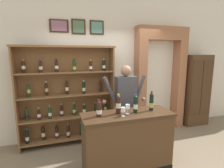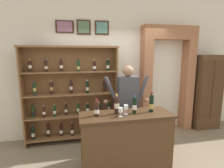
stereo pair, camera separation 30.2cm
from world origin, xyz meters
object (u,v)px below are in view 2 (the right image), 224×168
Objects in this scene: tasting_bottle_rosso at (117,104)px; wine_glass_center at (121,110)px; shopkeeper at (128,99)px; tasting_bottle_grappa at (97,108)px; wine_shelf at (72,93)px; tasting_counter at (126,142)px; wine_glass_spare at (126,108)px; tasting_bottle_vin_santo at (151,103)px; tasting_bottle_prosecco at (134,105)px; side_cabinet at (206,92)px.

tasting_bottle_rosso is 2.29× the size of wine_glass_center.
tasting_bottle_grappa is at bearing -139.13° from shopkeeper.
shopkeeper is 5.28× the size of tasting_bottle_rosso.
shopkeeper is at bearing 40.87° from tasting_bottle_grappa.
shopkeeper is at bearing 57.78° from tasting_bottle_rosso.
wine_shelf reaches higher than tasting_counter.
shopkeeper is 0.67m from tasting_bottle_rosso.
tasting_bottle_rosso reaches higher than wine_glass_spare.
wine_glass_spare is (-0.22, -0.63, 0.04)m from shopkeeper.
tasting_bottle_rosso is (0.33, 0.03, 0.03)m from tasting_bottle_grappa.
tasting_bottle_vin_santo reaches higher than wine_glass_spare.
shopkeeper reaches higher than tasting_bottle_rosso.
tasting_counter is at bearing -15.15° from tasting_bottle_rosso.
wine_glass_spare is (-0.46, -0.05, -0.03)m from tasting_bottle_vin_santo.
tasting_bottle_rosso is 1.07× the size of tasting_bottle_prosecco.
side_cabinet reaches higher than shopkeeper.
tasting_bottle_prosecco is at bearing -8.01° from tasting_bottle_rosso.
shopkeeper is 6.42× the size of tasting_bottle_grappa.
wine_shelf reaches higher than side_cabinet.
side_cabinet is 13.42× the size of wine_glass_center.
wine_glass_center is at bearing -142.43° from tasting_counter.
side_cabinet is 2.87m from tasting_counter.
shopkeeper is 5.63× the size of tasting_bottle_prosecco.
tasting_bottle_grappa is 0.88× the size of tasting_bottle_prosecco.
tasting_bottle_vin_santo is 0.46m from wine_glass_spare.
tasting_bottle_grappa is at bearing 178.38° from tasting_counter.
tasting_bottle_vin_santo is 2.13× the size of wine_glass_spare.
wine_glass_spare is (-0.15, -0.02, -0.03)m from tasting_bottle_prosecco.
wine_shelf reaches higher than tasting_bottle_vin_santo.
tasting_bottle_grappa is (0.40, -1.20, 0.02)m from wine_shelf.
wine_glass_spare is at bearing -153.12° from side_cabinet.
wine_shelf is at bearing 137.91° from tasting_bottle_vin_santo.
side_cabinet is 2.98m from wine_glass_center.
tasting_bottle_rosso is (-0.15, 0.04, 0.65)m from tasting_counter.
tasting_bottle_rosso is at bearing -58.32° from wine_shelf.
tasting_bottle_grappa is (-3.01, -1.25, 0.15)m from side_cabinet.
wine_shelf is 1.22× the size of shopkeeper.
wine_shelf reaches higher than tasting_bottle_grappa.
side_cabinet is 2.71m from tasting_bottle_prosecco.
tasting_bottle_rosso is 0.16m from wine_glass_spare.
tasting_bottle_grappa is 0.37m from wine_glass_center.
side_cabinet is 5.85× the size of tasting_bottle_rosso.
tasting_bottle_prosecco is at bearing -96.51° from shopkeeper.
tasting_counter is at bearing -54.29° from wine_shelf.
tasting_bottle_prosecco is at bearing -152.14° from side_cabinet.
tasting_bottle_vin_santo is (0.31, 0.02, 0.01)m from tasting_bottle_prosecco.
shopkeeper is at bearing -164.15° from side_cabinet.
tasting_bottle_prosecco reaches higher than wine_glass_center.
tasting_bottle_prosecco is (-2.39, -1.27, 0.17)m from side_cabinet.
side_cabinet is 7.12× the size of tasting_bottle_grappa.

